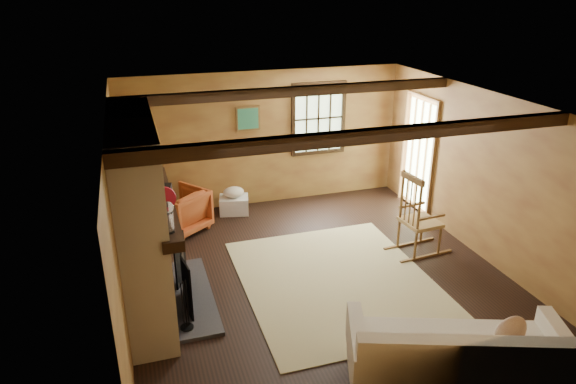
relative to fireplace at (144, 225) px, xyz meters
name	(u,v)px	position (x,y,z in m)	size (l,w,h in m)	color
ground	(318,276)	(2.23, 0.00, -1.10)	(5.50, 5.50, 0.00)	black
room_envelope	(329,157)	(2.45, 0.26, 0.53)	(5.02, 5.52, 2.44)	#A27A39
fireplace	(144,225)	(0.00, 0.00, 0.00)	(1.02, 2.30, 2.40)	#964F3A
rug	(337,281)	(2.43, -0.20, -1.10)	(2.50, 3.00, 0.01)	tan
rocking_chair	(418,220)	(3.87, 0.22, -0.57)	(0.95, 0.56, 1.26)	#A2804E
sofa	(459,364)	(2.79, -2.41, -0.80)	(2.32, 1.60, 0.86)	silver
firewood_pile	(168,213)	(0.43, 2.49, -0.97)	(0.71, 0.13, 0.26)	#523323
laundry_basket	(234,205)	(1.56, 2.43, -0.95)	(0.50, 0.38, 0.30)	silver
basket_pillow	(234,192)	(1.56, 2.43, -0.71)	(0.36, 0.29, 0.18)	silver
armchair	(180,211)	(0.60, 2.00, -0.75)	(0.75, 0.77, 0.70)	#BF6026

